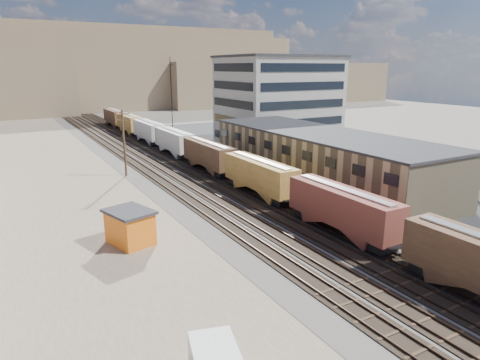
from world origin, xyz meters
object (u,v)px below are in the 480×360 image
utility_pole_north (124,142)px  maintenance_shed (130,227)px  parked_car_blue (298,151)px  freight_train (190,147)px

utility_pole_north → maintenance_shed: utility_pole_north is taller
utility_pole_north → parked_car_blue: bearing=-0.2°
parked_car_blue → maintenance_shed: bearing=-162.8°
maintenance_shed → parked_car_blue: 46.57m
utility_pole_north → maintenance_shed: bearing=-104.1°
freight_train → utility_pole_north: bearing=-161.2°
utility_pole_north → parked_car_blue: 32.62m
maintenance_shed → parked_car_blue: size_ratio=0.94×
freight_train → maintenance_shed: 35.48m
utility_pole_north → maintenance_shed: (-6.49, -25.87, -3.61)m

